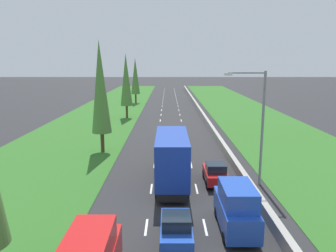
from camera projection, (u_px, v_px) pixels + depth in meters
The scene contains 15 objects.
ground_plane at pixel (169, 112), 63.63m from camera, with size 300.00×300.00×0.00m, color #28282B.
grass_verge_left at pixel (104, 112), 63.59m from camera, with size 14.00×140.00×0.04m, color #2D6623.
grass_verge_right at pixel (243, 112), 63.67m from camera, with size 14.00×140.00×0.04m, color #2D6623.
median_barrier at pixel (199, 110), 63.56m from camera, with size 0.44×120.00×0.85m, color #9E9B93.
lane_markings at pixel (169, 112), 63.63m from camera, with size 3.64×116.00×0.01m.
blue_hatchback_centre_lane at pixel (175, 228), 17.65m from camera, with size 1.74×3.90×1.72m.
blue_van_right_lane at pixel (235, 207), 18.91m from camera, with size 1.96×4.90×2.82m.
blue_box_truck_centre_lane at pixel (171, 157), 26.19m from camera, with size 2.46×9.40×4.18m.
red_hatchback_right_lane at pixel (214, 173), 26.43m from camera, with size 1.74×3.90×1.72m.
orange_sedan_centre_lane at pixel (171, 146), 34.98m from camera, with size 1.82×4.50×1.64m.
yellow_hatchback_centre_lane at pixel (170, 133), 41.08m from camera, with size 1.74×3.90×1.72m.
poplar_tree_second at pixel (99, 88), 34.28m from camera, with size 2.10×2.10×11.92m.
poplar_tree_third at pixel (125, 80), 56.08m from camera, with size 2.08×2.08×11.07m.
poplar_tree_fourth at pixel (134, 76), 76.63m from camera, with size 2.07×2.07×10.61m.
street_light_mast at pixel (257, 120), 25.31m from camera, with size 3.20×0.28×9.00m.
Camera 1 is at (-0.46, -2.94, 9.67)m, focal length 35.04 mm.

